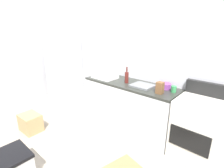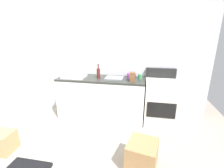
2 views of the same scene
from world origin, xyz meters
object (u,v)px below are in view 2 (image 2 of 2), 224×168
at_px(coffee_mug, 140,77).
at_px(cardboard_box_small, 1,142).
at_px(refrigerator, 14,74).
at_px(stove_oven, 160,101).
at_px(cardboard_box_medium, 142,156).
at_px(wine_bottle, 98,73).
at_px(mixing_bowl, 131,76).
at_px(knife_block, 133,77).
at_px(microwave, 74,71).

relative_size(coffee_mug, cardboard_box_small, 0.25).
bearing_deg(refrigerator, stove_oven, 0.97).
xyz_separation_m(stove_oven, cardboard_box_small, (-2.50, -1.36, -0.30)).
bearing_deg(cardboard_box_medium, coffee_mug, 93.97).
bearing_deg(cardboard_box_small, wine_bottle, 46.77).
xyz_separation_m(coffee_mug, mixing_bowl, (-0.18, 0.08, -0.00)).
bearing_deg(knife_block, microwave, 177.19).
relative_size(wine_bottle, cardboard_box_small, 0.75).
xyz_separation_m(refrigerator, knife_block, (2.71, -0.08, 0.10)).
xyz_separation_m(coffee_mug, cardboard_box_small, (-2.08, -1.42, -0.79)).
xyz_separation_m(stove_oven, coffee_mug, (-0.42, 0.06, 0.48)).
xyz_separation_m(refrigerator, cardboard_box_medium, (2.94, -1.24, -0.69)).
height_order(microwave, wine_bottle, wine_bottle).
bearing_deg(mixing_bowl, knife_block, -81.68).
relative_size(stove_oven, coffee_mug, 11.00).
bearing_deg(cardboard_box_medium, stove_oven, 75.70).
bearing_deg(mixing_bowl, refrigerator, -175.83).
relative_size(coffee_mug, cardboard_box_medium, 0.25).
xyz_separation_m(microwave, coffee_mug, (1.36, 0.13, -0.09)).
relative_size(microwave, knife_block, 2.56).
height_order(microwave, mixing_bowl, microwave).
height_order(knife_block, cardboard_box_medium, knife_block).
bearing_deg(stove_oven, knife_block, -166.82).
height_order(mixing_bowl, cardboard_box_medium, mixing_bowl).
bearing_deg(refrigerator, mixing_bowl, 4.17).
distance_m(mixing_bowl, cardboard_box_small, 2.54).
bearing_deg(mixing_bowl, stove_oven, -13.06).
distance_m(cardboard_box_medium, cardboard_box_small, 2.17).
bearing_deg(stove_oven, wine_bottle, -178.15).
xyz_separation_m(refrigerator, cardboard_box_small, (0.77, -1.30, -0.73)).
height_order(refrigerator, coffee_mug, refrigerator).
relative_size(stove_oven, microwave, 2.39).
bearing_deg(microwave, mixing_bowl, 10.13).
bearing_deg(microwave, stove_oven, 2.30).
bearing_deg(wine_bottle, microwave, -176.61).
distance_m(refrigerator, stove_oven, 3.30).
height_order(mixing_bowl, cardboard_box_small, mixing_bowl).
bearing_deg(coffee_mug, knife_block, -125.61).
relative_size(stove_oven, wine_bottle, 3.67).
bearing_deg(mixing_bowl, microwave, -169.87).
relative_size(wine_bottle, cardboard_box_medium, 0.74).
distance_m(refrigerator, microwave, 1.49).
bearing_deg(stove_oven, refrigerator, -179.03).
bearing_deg(cardboard_box_small, coffee_mug, 34.35).
distance_m(refrigerator, cardboard_box_medium, 3.26).
xyz_separation_m(mixing_bowl, cardboard_box_small, (-1.90, -1.50, -0.78)).
bearing_deg(knife_block, stove_oven, 13.18).
distance_m(coffee_mug, cardboard_box_small, 2.64).
bearing_deg(mixing_bowl, cardboard_box_small, -141.75).
xyz_separation_m(knife_block, mixing_bowl, (-0.04, 0.27, -0.04)).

